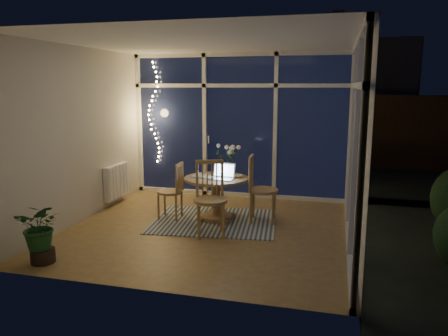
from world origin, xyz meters
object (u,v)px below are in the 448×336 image
Objects in this scene: chair_front at (210,199)px; dining_table at (216,199)px; chair_right at (263,189)px; flower_vase at (228,167)px; chair_left at (170,190)px; laptop at (222,171)px; potted_plant at (41,231)px.

dining_table is at bearing 80.07° from chair_front.
flower_vase is at bearing 61.94° from chair_right.
dining_table is at bearing 97.06° from chair_left.
chair_front is at bearing 52.05° from chair_left.
chair_left is at bearing -175.57° from laptop.
potted_plant is (-2.22, -2.17, -0.13)m from chair_right.
chair_left is 0.87× the size of chair_right.
chair_right is at bearing 5.47° from dining_table.
flower_vase is at bearing 94.32° from laptop.
chair_right is at bearing 95.07° from chair_left.
laptop is 1.63× the size of flower_vase.
chair_left is 1.17× the size of potted_plant.
flower_vase is (-0.60, 0.26, 0.25)m from chair_right.
laptop is at bearing 50.89° from potted_plant.
laptop is at bearing -89.30° from flower_vase.
potted_plant is (-1.62, -2.43, -0.39)m from flower_vase.
flower_vase is (0.11, 0.33, 0.44)m from dining_table.
chair_left is 1.01m from chair_front.
chair_right is 3.00× the size of laptop.
chair_left is 2.59× the size of laptop.
chair_left is at bearing 92.94° from chair_right.
dining_table is at bearing 90.94° from chair_right.
chair_right is 0.98m from chair_front.
flower_vase is 0.28× the size of potted_plant.
dining_table is 0.72m from chair_left.
chair_front is 4.94× the size of flower_vase.
laptop is (-0.60, -0.17, 0.27)m from chair_right.
chair_left is (-0.71, -0.12, 0.11)m from dining_table.
flower_vase is (-0.01, 0.44, -0.02)m from laptop.
dining_table is 0.94× the size of chair_right.
potted_plant is (-1.63, -1.40, -0.14)m from chair_front.
dining_table is 0.74m from chair_right.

